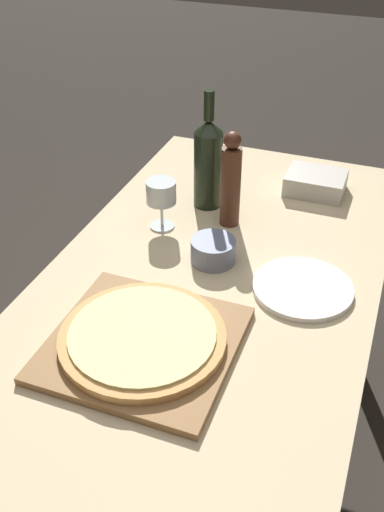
# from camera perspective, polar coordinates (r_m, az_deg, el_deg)

# --- Properties ---
(ground_plane) EXTENTS (12.00, 12.00, 0.00)m
(ground_plane) POSITION_cam_1_polar(r_m,az_deg,el_deg) (1.89, -0.15, -22.56)
(ground_plane) COLOR #2D2823
(dining_table) EXTENTS (0.78, 1.73, 0.73)m
(dining_table) POSITION_cam_1_polar(r_m,az_deg,el_deg) (1.39, -0.19, -8.18)
(dining_table) COLOR #CCB78E
(dining_table) RESTS_ON ground_plane
(cutting_board) EXTENTS (0.37, 0.36, 0.02)m
(cutting_board) POSITION_cam_1_polar(r_m,az_deg,el_deg) (1.24, -4.70, -8.35)
(cutting_board) COLOR olive
(cutting_board) RESTS_ON dining_table
(pizza) EXTENTS (0.34, 0.34, 0.02)m
(pizza) POSITION_cam_1_polar(r_m,az_deg,el_deg) (1.23, -4.75, -7.66)
(pizza) COLOR tan
(pizza) RESTS_ON cutting_board
(wine_bottle) EXTENTS (0.08, 0.08, 0.33)m
(wine_bottle) POSITION_cam_1_polar(r_m,az_deg,el_deg) (1.65, 1.55, 8.96)
(wine_bottle) COLOR black
(wine_bottle) RESTS_ON dining_table
(pepper_mill) EXTENTS (0.05, 0.05, 0.26)m
(pepper_mill) POSITION_cam_1_polar(r_m,az_deg,el_deg) (1.57, 3.72, 7.10)
(pepper_mill) COLOR #4C2819
(pepper_mill) RESTS_ON dining_table
(wine_glass) EXTENTS (0.08, 0.08, 0.14)m
(wine_glass) POSITION_cam_1_polar(r_m,az_deg,el_deg) (1.56, -2.96, 5.90)
(wine_glass) COLOR silver
(wine_glass) RESTS_ON dining_table
(small_bowl) EXTENTS (0.11, 0.11, 0.06)m
(small_bowl) POSITION_cam_1_polar(r_m,az_deg,el_deg) (1.47, 2.03, 0.52)
(small_bowl) COLOR slate
(small_bowl) RESTS_ON dining_table
(dinner_plate) EXTENTS (0.23, 0.23, 0.01)m
(dinner_plate) POSITION_cam_1_polar(r_m,az_deg,el_deg) (1.41, 10.51, -3.03)
(dinner_plate) COLOR white
(dinner_plate) RESTS_ON dining_table
(food_container) EXTENTS (0.17, 0.13, 0.06)m
(food_container) POSITION_cam_1_polar(r_m,az_deg,el_deg) (1.80, 11.69, 6.85)
(food_container) COLOR #BCB7AD
(food_container) RESTS_ON dining_table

